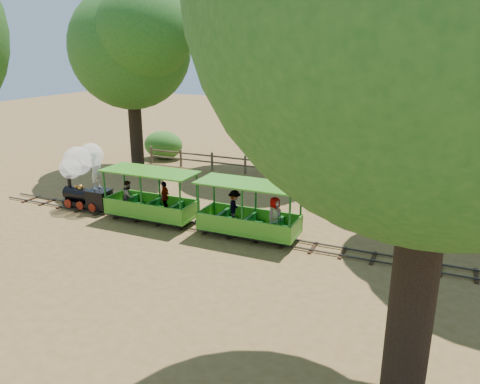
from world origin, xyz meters
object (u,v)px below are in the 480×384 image
at_px(fence, 299,169).
at_px(locomotive, 82,171).
at_px(carriage_rear, 250,216).
at_px(carriage_front, 149,201).

bearing_deg(fence, locomotive, -131.11).
relative_size(locomotive, carriage_rear, 0.78).
bearing_deg(carriage_rear, fence, 94.62).
distance_m(locomotive, carriage_front, 3.43).
bearing_deg(locomotive, carriage_front, -1.64).
bearing_deg(carriage_front, fence, 65.89).
relative_size(locomotive, carriage_front, 0.78).
height_order(locomotive, fence, locomotive).
height_order(carriage_front, fence, carriage_front).
bearing_deg(carriage_front, carriage_rear, 0.51).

